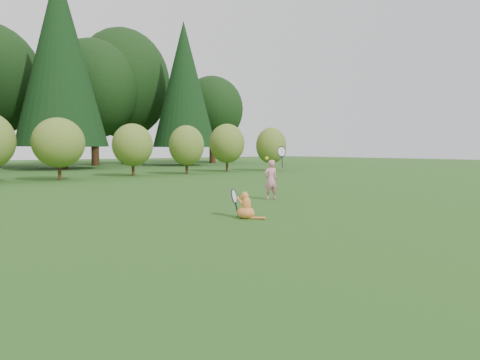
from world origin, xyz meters
TOP-DOWN VIEW (x-y plane):
  - ground at (0.00, 0.00)m, footprint 100.00×100.00m
  - shrub_row at (0.00, 13.00)m, footprint 28.00×3.00m
  - woodland_backdrop at (0.00, 23.00)m, footprint 48.00×10.00m
  - child at (2.34, 2.22)m, footprint 0.61×0.41m
  - cat at (0.01, 0.40)m, footprint 0.44×0.74m
  - tennis_ball at (1.15, 1.07)m, footprint 0.07×0.07m

SIDE VIEW (x-z plane):
  - ground at x=0.00m, z-range 0.00..0.00m
  - cat at x=0.01m, z-range -0.09..0.62m
  - child at x=2.34m, z-range -0.23..1.33m
  - tennis_ball at x=1.15m, z-range 1.08..1.15m
  - shrub_row at x=0.00m, z-range 0.00..2.80m
  - woodland_backdrop at x=0.00m, z-range 0.00..15.00m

